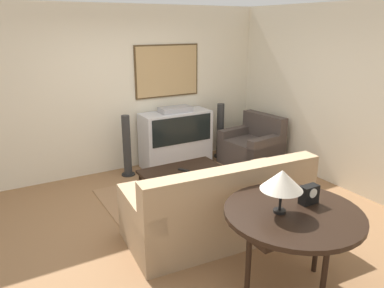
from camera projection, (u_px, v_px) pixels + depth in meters
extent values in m
plane|color=#8E6642|center=(182.00, 220.00, 4.79)|extent=(12.00, 12.00, 0.00)
cube|color=beige|center=(119.00, 91.00, 6.13)|extent=(12.00, 0.06, 2.70)
cube|color=#4C381E|center=(167.00, 71.00, 6.42)|extent=(1.19, 0.03, 0.89)
cube|color=tan|center=(168.00, 71.00, 6.41)|extent=(1.14, 0.01, 0.84)
cube|color=beige|center=(335.00, 97.00, 5.63)|extent=(0.06, 12.00, 2.70)
cube|color=#99704C|center=(181.00, 194.00, 5.49)|extent=(2.19, 1.54, 0.01)
cube|color=silver|center=(176.00, 153.00, 6.61)|extent=(1.23, 0.48, 0.43)
cube|color=silver|center=(176.00, 127.00, 6.47)|extent=(1.23, 0.48, 0.53)
cube|color=black|center=(182.00, 130.00, 6.26)|extent=(1.10, 0.01, 0.46)
cube|color=#9E9EA3|center=(175.00, 109.00, 6.37)|extent=(0.55, 0.27, 0.09)
cube|color=tan|center=(216.00, 215.00, 4.42)|extent=(2.15, 1.13, 0.48)
cube|color=tan|center=(234.00, 189.00, 3.95)|extent=(2.10, 0.38, 0.49)
cube|color=tan|center=(279.00, 194.00, 4.78)|extent=(0.31, 0.99, 0.64)
cube|color=tan|center=(141.00, 226.00, 4.02)|extent=(0.31, 0.99, 0.64)
cube|color=#7C664D|center=(263.00, 183.00, 4.28)|extent=(0.37, 0.15, 0.34)
cube|color=#7C664D|center=(189.00, 199.00, 3.89)|extent=(0.37, 0.15, 0.34)
cube|color=#473D38|center=(251.00, 152.00, 6.63)|extent=(0.91, 1.00, 0.45)
cube|color=#473D38|center=(264.00, 126.00, 6.68)|extent=(0.29, 0.92, 0.42)
cube|color=#473D38|center=(236.00, 143.00, 6.89)|extent=(0.82, 0.26, 0.59)
cube|color=#473D38|center=(267.00, 154.00, 6.32)|extent=(0.82, 0.26, 0.59)
cube|color=black|center=(181.00, 170.00, 5.27)|extent=(1.16, 0.54, 0.04)
cylinder|color=black|center=(154.00, 199.00, 4.90)|extent=(0.04, 0.04, 0.41)
cylinder|color=black|center=(221.00, 183.00, 5.41)|extent=(0.04, 0.04, 0.41)
cylinder|color=black|center=(141.00, 187.00, 5.27)|extent=(0.04, 0.04, 0.41)
cylinder|color=black|center=(204.00, 173.00, 5.77)|extent=(0.04, 0.04, 0.41)
cylinder|color=black|center=(293.00, 213.00, 3.30)|extent=(1.23, 1.23, 0.04)
cube|color=black|center=(293.00, 219.00, 3.32)|extent=(1.04, 0.49, 0.08)
cylinder|color=black|center=(248.00, 264.00, 3.27)|extent=(0.05, 0.05, 0.77)
cylinder|color=black|center=(317.00, 237.00, 3.68)|extent=(0.05, 0.05, 0.77)
cylinder|color=black|center=(324.00, 277.00, 3.10)|extent=(0.05, 0.05, 0.77)
cylinder|color=black|center=(279.00, 211.00, 3.27)|extent=(0.11, 0.11, 0.02)
cylinder|color=black|center=(281.00, 192.00, 3.21)|extent=(0.02, 0.02, 0.33)
cone|color=silver|center=(282.00, 180.00, 3.18)|extent=(0.37, 0.37, 0.18)
cube|color=black|center=(309.00, 194.00, 3.41)|extent=(0.18, 0.09, 0.18)
cylinder|color=white|center=(313.00, 193.00, 3.36)|extent=(0.09, 0.01, 0.09)
cube|color=black|center=(183.00, 170.00, 5.19)|extent=(0.12, 0.16, 0.02)
cylinder|color=black|center=(128.00, 174.00, 6.21)|extent=(0.22, 0.22, 0.02)
cylinder|color=#2D2D2D|center=(127.00, 146.00, 6.06)|extent=(0.13, 0.13, 1.01)
cylinder|color=black|center=(220.00, 156.00, 7.08)|extent=(0.22, 0.22, 0.02)
cylinder|color=#2D2D2D|center=(220.00, 131.00, 6.93)|extent=(0.13, 0.13, 1.01)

